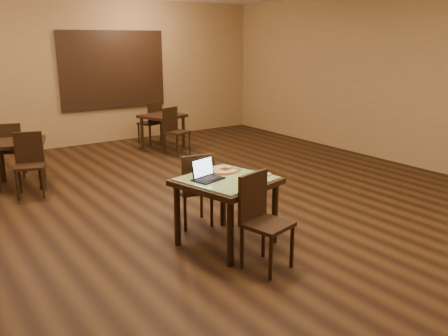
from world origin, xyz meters
TOP-DOWN VIEW (x-y plane):
  - ground at (0.00, 0.00)m, footprint 10.00×10.00m
  - wall_back at (0.00, 5.00)m, footprint 8.00×0.02m
  - wall_right at (4.00, 0.00)m, footprint 0.02×10.00m
  - mural at (0.50, 4.96)m, footprint 2.34×0.05m
  - tiled_table at (-0.63, -0.90)m, footprint 1.12×1.12m
  - chair_main_near at (-0.65, -1.52)m, footprint 0.50×0.50m
  - chair_main_far at (-0.64, -0.28)m, footprint 0.46×0.46m
  - laptop at (-0.83, -0.80)m, footprint 0.36×0.32m
  - plate at (-0.41, -1.08)m, footprint 0.24×0.24m
  - pizza_slice at (-0.41, -1.08)m, footprint 0.29×0.29m
  - pizza_pan at (-0.51, -0.66)m, footprint 0.38×0.38m
  - pizza_whole at (-0.51, -0.66)m, footprint 0.34×0.34m
  - spatula at (-0.49, -0.68)m, footprint 0.17×0.28m
  - napkin_roll at (-0.23, -1.04)m, footprint 0.10×0.16m
  - other_table_a at (0.99, 3.70)m, footprint 0.95×0.95m
  - other_table_a_chair_near at (0.96, 3.17)m, footprint 0.50×0.50m
  - other_table_a_chair_far at (1.01, 4.24)m, footprint 0.50×0.50m
  - other_table_b at (-2.00, 2.68)m, footprint 0.94×0.94m
  - other_table_b_chair_near at (-1.97, 2.15)m, footprint 0.49×0.49m
  - other_table_b_chair_far at (-2.02, 3.21)m, footprint 0.49×0.49m

SIDE VIEW (x-z plane):
  - ground at x=0.00m, z-range 0.00..0.00m
  - other_table_a_chair_near at x=0.96m, z-range 0.06..0.97m
  - other_table_a_chair_far at x=1.01m, z-range 0.06..0.97m
  - other_table_b_chair_near at x=-1.97m, z-range 0.06..0.97m
  - other_table_b_chair_far at x=-2.02m, z-range 0.06..0.97m
  - chair_main_far at x=-0.64m, z-range 0.06..0.97m
  - chair_main_near at x=-0.65m, z-range 0.06..1.01m
  - other_table_a at x=0.99m, z-range 0.23..0.93m
  - other_table_b at x=-2.00m, z-range 0.23..0.93m
  - tiled_table at x=-0.63m, z-range 0.28..1.04m
  - pizza_pan at x=-0.51m, z-range 0.76..0.77m
  - plate at x=-0.41m, z-range 0.76..0.78m
  - pizza_whole at x=-0.51m, z-range 0.77..0.79m
  - napkin_roll at x=-0.23m, z-range 0.76..0.80m
  - pizza_slice at x=-0.41m, z-range 0.77..0.80m
  - spatula at x=-0.49m, z-range 0.78..0.80m
  - laptop at x=-0.83m, z-range 0.71..0.93m
  - wall_back at x=0.00m, z-range 0.00..3.00m
  - wall_right at x=4.00m, z-range 0.00..3.00m
  - mural at x=0.50m, z-range 0.73..2.37m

